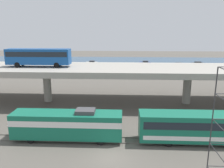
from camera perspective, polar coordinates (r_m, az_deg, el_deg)
ground_plane at (r=26.95m, az=-0.39°, el=-17.79°), size 260.00×260.00×0.00m
rail_strip_near at (r=29.73m, az=-0.03°, el=-14.45°), size 110.00×0.12×0.12m
rail_strip_far at (r=31.08m, az=0.11°, el=-13.14°), size 110.00×0.12×0.12m
train_locomotive at (r=30.47m, az=-12.42°, el=-9.62°), size 15.04×3.04×4.18m
train_coach_lead at (r=31.94m, az=25.63°, el=-9.64°), size 20.40×3.04×3.86m
highway_overpass at (r=43.69m, az=1.06°, el=3.41°), size 96.00×12.54×7.03m
transit_bus_on_overpass at (r=45.69m, az=-17.90°, el=6.68°), size 12.00×2.68×3.40m
pier_parking_lot at (r=79.10m, az=1.83°, el=3.92°), size 76.15×11.61×1.74m
parked_car_0 at (r=84.43m, az=20.75°, el=4.79°), size 4.22×1.87×1.50m
parked_car_1 at (r=81.76m, az=8.23°, el=5.27°), size 4.02×1.96×1.50m
parked_car_2 at (r=79.58m, az=16.18°, el=4.65°), size 4.07×1.90×1.50m
parked_car_3 at (r=81.55m, az=-5.10°, el=5.33°), size 4.03×1.96×1.50m
harbor_water at (r=101.97m, az=2.06°, el=5.58°), size 140.00×36.00×0.01m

